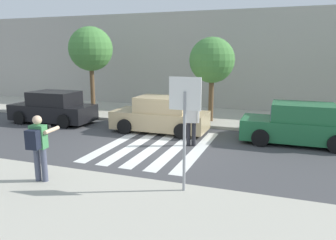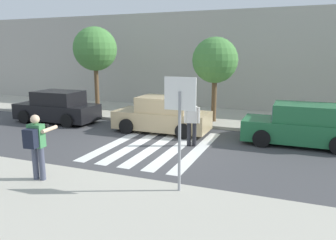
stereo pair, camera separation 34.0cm
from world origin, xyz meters
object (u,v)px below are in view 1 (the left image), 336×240
at_px(photographer_with_backpack, 38,143).
at_px(pedestrian_crossing, 191,120).
at_px(parked_car_green, 299,125).
at_px(street_tree_west, 91,49).
at_px(parked_car_black, 53,108).
at_px(parked_car_tan, 161,115).
at_px(stop_sign, 185,109).
at_px(street_tree_center, 212,61).

distance_m(photographer_with_backpack, pedestrian_crossing, 5.59).
distance_m(parked_car_green, street_tree_west, 11.23).
xyz_separation_m(parked_car_black, parked_car_green, (11.20, 0.00, 0.00)).
bearing_deg(street_tree_west, parked_car_tan, -27.03).
bearing_deg(photographer_with_backpack, parked_car_green, 45.96).
bearing_deg(stop_sign, parked_car_black, 145.31).
xyz_separation_m(parked_car_black, parked_car_tan, (5.63, 0.00, 0.00)).
relative_size(parked_car_tan, street_tree_center, 1.03).
bearing_deg(parked_car_tan, street_tree_west, 152.97).
bearing_deg(stop_sign, pedestrian_crossing, 103.50).
bearing_deg(pedestrian_crossing, parked_car_tan, 138.12).
xyz_separation_m(photographer_with_backpack, street_tree_center, (2.47, 8.95, 1.86)).
bearing_deg(street_tree_west, parked_car_black, -104.00).
distance_m(stop_sign, parked_car_black, 10.40).
relative_size(stop_sign, street_tree_center, 0.68).
relative_size(pedestrian_crossing, parked_car_tan, 0.42).
xyz_separation_m(photographer_with_backpack, street_tree_west, (-4.20, 9.13, 2.40)).
bearing_deg(pedestrian_crossing, parked_car_black, 167.60).
bearing_deg(parked_car_black, parked_car_tan, 0.00).
height_order(stop_sign, pedestrian_crossing, stop_sign).
bearing_deg(parked_car_tan, street_tree_center, 54.73).
xyz_separation_m(parked_car_tan, street_tree_west, (-5.00, 2.55, 2.84)).
height_order(pedestrian_crossing, street_tree_west, street_tree_west).
relative_size(stop_sign, parked_car_tan, 0.66).
distance_m(parked_car_black, parked_car_tan, 5.63).
xyz_separation_m(stop_sign, pedestrian_crossing, (-1.01, 4.23, -1.15)).
bearing_deg(parked_car_black, parked_car_green, 0.00).
relative_size(pedestrian_crossing, parked_car_black, 0.42).
xyz_separation_m(parked_car_green, street_tree_west, (-10.56, 2.55, 2.84)).
bearing_deg(pedestrian_crossing, street_tree_center, 92.18).
height_order(parked_car_black, parked_car_tan, same).
relative_size(photographer_with_backpack, street_tree_center, 0.43).
bearing_deg(street_tree_west, parked_car_green, -13.57).
relative_size(photographer_with_backpack, street_tree_west, 0.37).
bearing_deg(parked_car_green, parked_car_tan, 180.00).
distance_m(parked_car_black, street_tree_west, 3.87).
bearing_deg(parked_car_black, photographer_with_backpack, -53.66).
relative_size(stop_sign, parked_car_green, 0.66).
height_order(pedestrian_crossing, parked_car_black, pedestrian_crossing).
bearing_deg(pedestrian_crossing, parked_car_green, 23.70).
bearing_deg(street_tree_center, pedestrian_crossing, -87.82).
distance_m(photographer_with_backpack, street_tree_center, 9.47).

